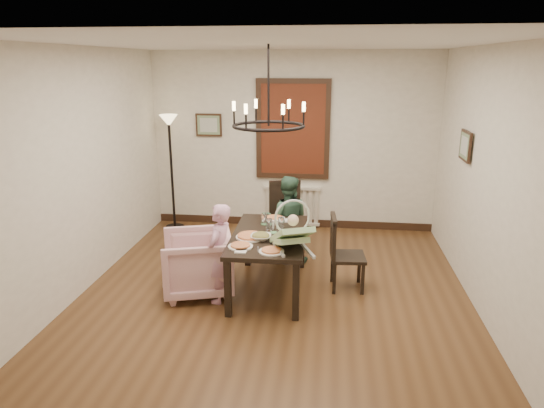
% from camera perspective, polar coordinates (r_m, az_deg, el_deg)
% --- Properties ---
extents(room_shell, '(4.51, 5.00, 2.81)m').
position_cam_1_polar(room_shell, '(5.66, 0.71, 3.94)').
color(room_shell, brown).
rests_on(room_shell, ground).
extents(dining_table, '(0.87, 1.51, 0.70)m').
position_cam_1_polar(dining_table, '(5.66, -0.38, -4.35)').
color(dining_table, black).
rests_on(dining_table, room_shell).
extents(chair_far, '(0.56, 0.56, 1.02)m').
position_cam_1_polar(chair_far, '(6.79, 1.84, -1.71)').
color(chair_far, black).
rests_on(chair_far, room_shell).
extents(chair_right, '(0.43, 0.43, 0.91)m').
position_cam_1_polar(chair_right, '(5.82, 8.93, -5.66)').
color(chair_right, black).
rests_on(chair_right, room_shell).
extents(armchair, '(0.99, 0.98, 0.73)m').
position_cam_1_polar(armchair, '(5.76, -8.80, -6.90)').
color(armchair, beige).
rests_on(armchair, room_shell).
extents(elderly_woman, '(0.29, 0.38, 0.95)m').
position_cam_1_polar(elderly_woman, '(5.49, -6.15, -6.75)').
color(elderly_woman, '#D294B3').
rests_on(elderly_woman, room_shell).
extents(seated_man, '(0.49, 0.39, 0.99)m').
position_cam_1_polar(seated_man, '(6.50, 1.78, -2.70)').
color(seated_man, '#345843').
rests_on(seated_man, room_shell).
extents(baby_bouncer, '(0.59, 0.68, 0.37)m').
position_cam_1_polar(baby_bouncer, '(5.12, 2.35, -3.42)').
color(baby_bouncer, '#A7D291').
rests_on(baby_bouncer, dining_table).
extents(salad_bowl, '(0.28, 0.28, 0.07)m').
position_cam_1_polar(salad_bowl, '(5.45, -1.32, -3.87)').
color(salad_bowl, white).
rests_on(salad_bowl, dining_table).
extents(pizza_platter, '(0.33, 0.33, 0.04)m').
position_cam_1_polar(pizza_platter, '(5.50, -2.57, -3.83)').
color(pizza_platter, tan).
rests_on(pizza_platter, dining_table).
extents(drinking_glass, '(0.07, 0.07, 0.14)m').
position_cam_1_polar(drinking_glass, '(5.74, -0.30, -2.43)').
color(drinking_glass, silver).
rests_on(drinking_glass, dining_table).
extents(window_blinds, '(1.00, 0.03, 1.40)m').
position_cam_1_polar(window_blinds, '(7.68, 2.47, 8.74)').
color(window_blinds, maroon).
rests_on(window_blinds, room_shell).
extents(radiator, '(0.92, 0.12, 0.62)m').
position_cam_1_polar(radiator, '(7.96, 2.37, -0.19)').
color(radiator, silver).
rests_on(radiator, room_shell).
extents(picture_back, '(0.42, 0.03, 0.36)m').
position_cam_1_polar(picture_back, '(7.90, -7.45, 9.21)').
color(picture_back, black).
rests_on(picture_back, room_shell).
extents(picture_right, '(0.03, 0.42, 0.36)m').
position_cam_1_polar(picture_right, '(6.31, 21.81, 6.38)').
color(picture_right, black).
rests_on(picture_right, room_shell).
extents(floor_lamp, '(0.30, 0.30, 1.80)m').
position_cam_1_polar(floor_lamp, '(7.88, -11.71, 3.45)').
color(floor_lamp, black).
rests_on(floor_lamp, room_shell).
extents(chandelier, '(0.80, 0.80, 0.04)m').
position_cam_1_polar(chandelier, '(5.33, -0.40, 9.17)').
color(chandelier, black).
rests_on(chandelier, room_shell).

